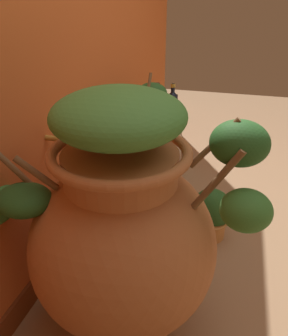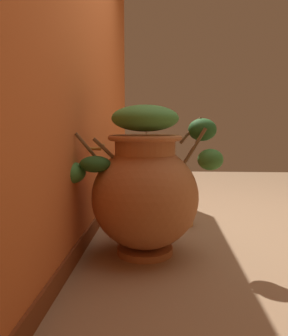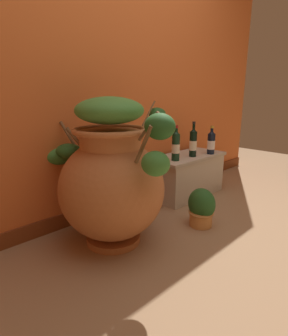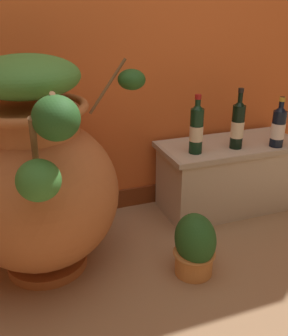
{
  "view_description": "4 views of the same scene",
  "coord_description": "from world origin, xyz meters",
  "px_view_note": "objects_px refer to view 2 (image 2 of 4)",
  "views": [
    {
      "loc": [
        -1.38,
        0.32,
        1.25
      ],
      "look_at": [
        0.21,
        0.77,
        0.38
      ],
      "focal_mm": 34.91,
      "sensor_mm": 36.0,
      "label": 1
    },
    {
      "loc": [
        -2.63,
        0.55,
        0.88
      ],
      "look_at": [
        0.16,
        0.71,
        0.51
      ],
      "focal_mm": 35.62,
      "sensor_mm": 36.0,
      "label": 2
    },
    {
      "loc": [
        -1.53,
        -0.75,
        1.02
      ],
      "look_at": [
        0.06,
        0.88,
        0.4
      ],
      "focal_mm": 29.49,
      "sensor_mm": 36.0,
      "label": 3
    },
    {
      "loc": [
        -0.55,
        -0.97,
        1.19
      ],
      "look_at": [
        0.09,
        0.77,
        0.39
      ],
      "focal_mm": 41.56,
      "sensor_mm": 36.0,
      "label": 4
    }
  ],
  "objects_px": {
    "terracotta_urn": "(145,187)",
    "wine_bottle_right": "(133,158)",
    "potted_shrub": "(183,209)",
    "wine_bottle_middle": "(144,156)",
    "wine_bottle_left": "(137,156)"
  },
  "relations": [
    {
      "from": "terracotta_urn",
      "to": "wine_bottle_right",
      "type": "xyz_separation_m",
      "value": [
        0.86,
        0.15,
        0.1
      ]
    },
    {
      "from": "terracotta_urn",
      "to": "potted_shrub",
      "type": "height_order",
      "value": "terracotta_urn"
    },
    {
      "from": "wine_bottle_middle",
      "to": "terracotta_urn",
      "type": "bearing_deg",
      "value": -176.27
    },
    {
      "from": "terracotta_urn",
      "to": "wine_bottle_left",
      "type": "distance_m",
      "value": 1.12
    },
    {
      "from": "terracotta_urn",
      "to": "wine_bottle_middle",
      "type": "bearing_deg",
      "value": 3.73
    },
    {
      "from": "terracotta_urn",
      "to": "wine_bottle_right",
      "type": "bearing_deg",
      "value": 10.13
    },
    {
      "from": "wine_bottle_left",
      "to": "potted_shrub",
      "type": "xyz_separation_m",
      "value": [
        -0.47,
        -0.44,
        -0.41
      ]
    },
    {
      "from": "wine_bottle_middle",
      "to": "wine_bottle_right",
      "type": "xyz_separation_m",
      "value": [
        -0.48,
        0.07,
        0.02
      ]
    },
    {
      "from": "wine_bottle_left",
      "to": "wine_bottle_middle",
      "type": "relative_size",
      "value": 1.19
    },
    {
      "from": "terracotta_urn",
      "to": "wine_bottle_middle",
      "type": "height_order",
      "value": "terracotta_urn"
    },
    {
      "from": "terracotta_urn",
      "to": "wine_bottle_right",
      "type": "distance_m",
      "value": 0.88
    },
    {
      "from": "wine_bottle_left",
      "to": "wine_bottle_right",
      "type": "bearing_deg",
      "value": 177.76
    },
    {
      "from": "wine_bottle_middle",
      "to": "wine_bottle_left",
      "type": "bearing_deg",
      "value": 166.44
    },
    {
      "from": "wine_bottle_right",
      "to": "potted_shrub",
      "type": "distance_m",
      "value": 0.65
    },
    {
      "from": "terracotta_urn",
      "to": "potted_shrub",
      "type": "distance_m",
      "value": 0.78
    }
  ]
}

